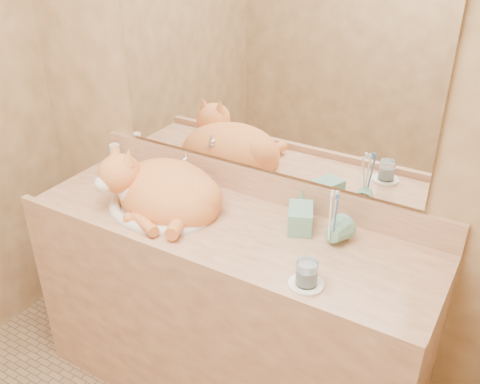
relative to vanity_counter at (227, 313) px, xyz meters
The scene contains 12 objects.
wall_back 0.87m from the vanity_counter, 90.00° to the left, with size 2.40×0.02×2.50m, color olive.
vanity_counter is the anchor object (origin of this frame).
mirror 1.00m from the vanity_counter, 90.00° to the left, with size 1.30×0.02×0.80m, color white.
sink_basin 0.57m from the vanity_counter, behind, with size 0.44×0.37×0.14m, color white, non-canonical shape.
faucet 0.60m from the vanity_counter, 152.64° to the left, with size 0.04×0.12×0.17m, color silver, non-canonical shape.
cat 0.59m from the vanity_counter, behind, with size 0.47×0.39×0.26m, color orange, non-canonical shape.
soap_dispenser 0.59m from the vanity_counter, 14.66° to the left, with size 0.09×0.09×0.20m, color #6BAC91.
toothbrush_cup 0.61m from the vanity_counter, 10.57° to the left, with size 0.10×0.10×0.09m, color #6BAC91.
toothbrushes 0.68m from the vanity_counter, 10.57° to the left, with size 0.04×0.04×0.23m, color white, non-canonical shape.
saucer 0.61m from the vanity_counter, 22.09° to the right, with size 0.11×0.11×0.01m, color white.
water_glass 0.64m from the vanity_counter, 22.09° to the right, with size 0.07×0.07×0.08m, color silver.
lotion_bottle 0.87m from the vanity_counter, 165.72° to the left, with size 0.05×0.05×0.11m, color white.
Camera 1 is at (0.91, -0.70, 1.94)m, focal length 40.00 mm.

